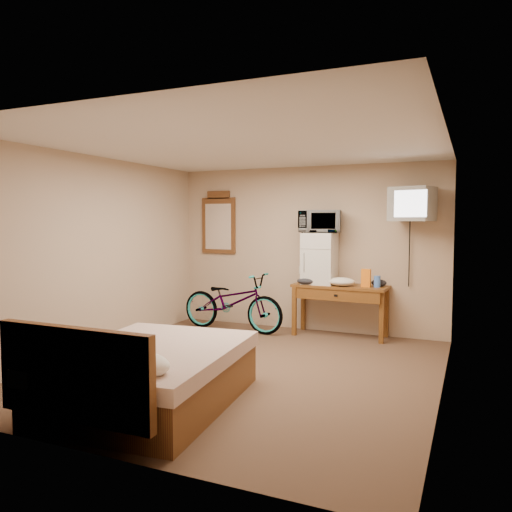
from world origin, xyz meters
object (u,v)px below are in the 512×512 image
blue_cup (377,282)px  bed (146,374)px  mini_fridge (319,258)px  wall_mirror (219,223)px  bicycle (232,302)px  desk (340,293)px  crt_television (412,204)px  microwave (320,221)px

blue_cup → bed: 3.71m
mini_fridge → wall_mirror: bearing=173.2°
bicycle → bed: bed is taller
bicycle → bed: 3.20m
bed → desk: bearing=74.8°
crt_television → bicycle: size_ratio=0.39×
microwave → bicycle: microwave is taller
wall_mirror → bed: 4.07m
desk → crt_television: (0.98, 0.02, 1.27)m
desk → microwave: 1.09m
crt_television → wall_mirror: bearing=175.3°
crt_television → wall_mirror: 3.11m
mini_fridge → crt_television: (1.30, -0.04, 0.77)m
wall_mirror → blue_cup: bearing=-6.0°
microwave → blue_cup: bearing=-16.1°
bed → bicycle: bearing=102.3°
blue_cup → bicycle: blue_cup is taller
desk → mini_fridge: mini_fridge is taller
bed → crt_television: bearing=60.9°
mini_fridge → blue_cup: 0.91m
desk → mini_fridge: size_ratio=1.84×
desk → mini_fridge: bearing=169.7°
crt_television → desk: bearing=-178.8°
mini_fridge → bed: bearing=-99.8°
crt_television → mini_fridge: bearing=178.3°
mini_fridge → crt_television: 1.51m
desk → microwave: (-0.32, 0.06, 1.04)m
blue_cup → bed: size_ratio=0.08×
wall_mirror → bed: (1.19, -3.65, -1.34)m
microwave → wall_mirror: bearing=161.1°
desk → blue_cup: blue_cup is taller
bicycle → microwave: bearing=-71.9°
desk → bed: bed is taller
desk → wall_mirror: 2.35m
desk → crt_television: size_ratio=2.10×
blue_cup → bicycle: 2.18m
microwave → wall_mirror: wall_mirror is taller
wall_mirror → bed: size_ratio=0.50×
bed → wall_mirror: bearing=108.1°
crt_television → wall_mirror: wall_mirror is taller
microwave → bicycle: (-1.27, -0.32, -1.22)m
wall_mirror → bed: wall_mirror is taller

